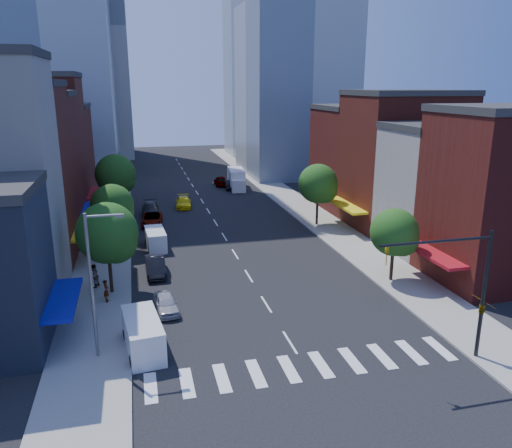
# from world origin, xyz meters

# --- Properties ---
(ground) EXTENTS (220.00, 220.00, 0.00)m
(ground) POSITION_xyz_m (0.00, 0.00, 0.00)
(ground) COLOR black
(ground) RESTS_ON ground
(sidewalk_left) EXTENTS (5.00, 120.00, 0.15)m
(sidewalk_left) POSITION_xyz_m (-12.50, 40.00, 0.07)
(sidewalk_left) COLOR gray
(sidewalk_left) RESTS_ON ground
(sidewalk_right) EXTENTS (5.00, 120.00, 0.15)m
(sidewalk_right) POSITION_xyz_m (12.50, 40.00, 0.07)
(sidewalk_right) COLOR gray
(sidewalk_right) RESTS_ON ground
(crosswalk) EXTENTS (19.00, 3.00, 0.01)m
(crosswalk) POSITION_xyz_m (0.00, -3.00, 0.01)
(crosswalk) COLOR silver
(crosswalk) RESTS_ON ground
(bldg_left_3) EXTENTS (12.00, 8.00, 15.00)m
(bldg_left_3) POSITION_xyz_m (-21.00, 29.00, 7.50)
(bldg_left_3) COLOR #561815
(bldg_left_3) RESTS_ON ground
(bldg_left_4) EXTENTS (12.00, 9.00, 17.00)m
(bldg_left_4) POSITION_xyz_m (-21.00, 37.50, 8.50)
(bldg_left_4) COLOR #5A1D15
(bldg_left_4) RESTS_ON ground
(bldg_left_5) EXTENTS (12.00, 10.00, 13.00)m
(bldg_left_5) POSITION_xyz_m (-21.00, 47.00, 6.50)
(bldg_left_5) COLOR #561815
(bldg_left_5) RESTS_ON ground
(bldg_right_0) EXTENTS (12.00, 9.00, 14.00)m
(bldg_right_0) POSITION_xyz_m (21.00, 6.50, 7.00)
(bldg_right_0) COLOR #561815
(bldg_right_0) RESTS_ON ground
(bldg_right_1) EXTENTS (12.00, 8.00, 12.00)m
(bldg_right_1) POSITION_xyz_m (21.00, 15.00, 6.00)
(bldg_right_1) COLOR silver
(bldg_right_1) RESTS_ON ground
(bldg_right_2) EXTENTS (12.00, 10.00, 15.00)m
(bldg_right_2) POSITION_xyz_m (21.00, 24.00, 7.50)
(bldg_right_2) COLOR #5A1D15
(bldg_right_2) RESTS_ON ground
(bldg_right_3) EXTENTS (12.00, 10.00, 13.00)m
(bldg_right_3) POSITION_xyz_m (21.00, 34.00, 6.50)
(bldg_right_3) COLOR #561815
(bldg_right_3) RESTS_ON ground
(tower_ne) EXTENTS (18.00, 20.00, 60.00)m
(tower_ne) POSITION_xyz_m (20.00, 62.00, 30.00)
(tower_ne) COLOR #9EA5AD
(tower_ne) RESTS_ON ground
(tower_far_w) EXTENTS (18.00, 18.00, 56.00)m
(tower_far_w) POSITION_xyz_m (-18.00, 95.00, 28.00)
(tower_far_w) COLOR #9EA5AD
(tower_far_w) RESTS_ON ground
(traffic_signal) EXTENTS (7.24, 2.24, 8.00)m
(traffic_signal) POSITION_xyz_m (9.94, -4.50, 4.16)
(traffic_signal) COLOR black
(traffic_signal) RESTS_ON sidewalk_right
(streetlight) EXTENTS (2.25, 0.25, 9.00)m
(streetlight) POSITION_xyz_m (-11.81, 1.00, 5.28)
(streetlight) COLOR slate
(streetlight) RESTS_ON sidewalk_left
(tree_left_near) EXTENTS (4.80, 4.80, 7.30)m
(tree_left_near) POSITION_xyz_m (-11.35, 10.92, 4.87)
(tree_left_near) COLOR black
(tree_left_near) RESTS_ON sidewalk_left
(tree_left_mid) EXTENTS (4.20, 4.20, 6.65)m
(tree_left_mid) POSITION_xyz_m (-11.35, 21.92, 4.53)
(tree_left_mid) COLOR black
(tree_left_mid) RESTS_ON sidewalk_left
(tree_left_far) EXTENTS (5.00, 5.00, 7.75)m
(tree_left_far) POSITION_xyz_m (-11.35, 35.92, 5.20)
(tree_left_far) COLOR black
(tree_left_far) RESTS_ON sidewalk_left
(tree_right_near) EXTENTS (4.00, 4.00, 6.20)m
(tree_right_near) POSITION_xyz_m (11.65, 7.92, 4.19)
(tree_right_near) COLOR black
(tree_right_near) RESTS_ON sidewalk_right
(tree_right_far) EXTENTS (4.60, 4.60, 7.20)m
(tree_right_far) POSITION_xyz_m (11.65, 25.92, 4.86)
(tree_right_far) COLOR black
(tree_right_far) RESTS_ON sidewalk_right
(parked_car_front) EXTENTS (1.93, 3.93, 1.29)m
(parked_car_front) POSITION_xyz_m (-7.50, 6.54, 0.64)
(parked_car_front) COLOR #B2B3B7
(parked_car_front) RESTS_ON ground
(parked_car_second) EXTENTS (1.75, 4.78, 1.56)m
(parked_car_second) POSITION_xyz_m (-7.89, 14.39, 0.78)
(parked_car_second) COLOR black
(parked_car_second) RESTS_ON ground
(parked_car_third) EXTENTS (2.72, 5.30, 1.43)m
(parked_car_third) POSITION_xyz_m (-7.50, 30.62, 0.72)
(parked_car_third) COLOR #999999
(parked_car_third) RESTS_ON ground
(parked_car_rear) EXTENTS (2.29, 5.37, 1.54)m
(parked_car_rear) POSITION_xyz_m (-7.50, 35.78, 0.77)
(parked_car_rear) COLOR black
(parked_car_rear) RESTS_ON ground
(cargo_van_near) EXTENTS (2.65, 5.35, 2.19)m
(cargo_van_near) POSITION_xyz_m (-9.23, 1.11, 1.08)
(cargo_van_near) COLOR silver
(cargo_van_near) RESTS_ON ground
(cargo_van_far) EXTENTS (2.10, 4.66, 1.94)m
(cargo_van_far) POSITION_xyz_m (-7.49, 21.69, 0.96)
(cargo_van_far) COLOR silver
(cargo_van_far) RESTS_ON ground
(taxi) EXTENTS (2.41, 5.04, 1.42)m
(taxi) POSITION_xyz_m (-2.96, 38.94, 0.71)
(taxi) COLOR yellow
(taxi) RESTS_ON ground
(traffic_car_oncoming) EXTENTS (1.78, 4.53, 1.47)m
(traffic_car_oncoming) POSITION_xyz_m (5.51, 49.88, 0.73)
(traffic_car_oncoming) COLOR black
(traffic_car_oncoming) RESTS_ON ground
(traffic_car_far) EXTENTS (2.03, 4.73, 1.59)m
(traffic_car_far) POSITION_xyz_m (4.58, 52.74, 0.80)
(traffic_car_far) COLOR #999999
(traffic_car_far) RESTS_ON ground
(box_truck) EXTENTS (3.05, 7.87, 3.09)m
(box_truck) POSITION_xyz_m (6.61, 49.52, 1.46)
(box_truck) COLOR silver
(box_truck) RESTS_ON ground
(pedestrian_near) EXTENTS (0.44, 0.65, 1.75)m
(pedestrian_near) POSITION_xyz_m (-11.78, 9.09, 1.02)
(pedestrian_near) COLOR #999999
(pedestrian_near) RESTS_ON sidewalk_left
(pedestrian_far) EXTENTS (1.12, 1.20, 1.96)m
(pedestrian_far) POSITION_xyz_m (-12.90, 12.23, 1.13)
(pedestrian_far) COLOR #999999
(pedestrian_far) RESTS_ON sidewalk_left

